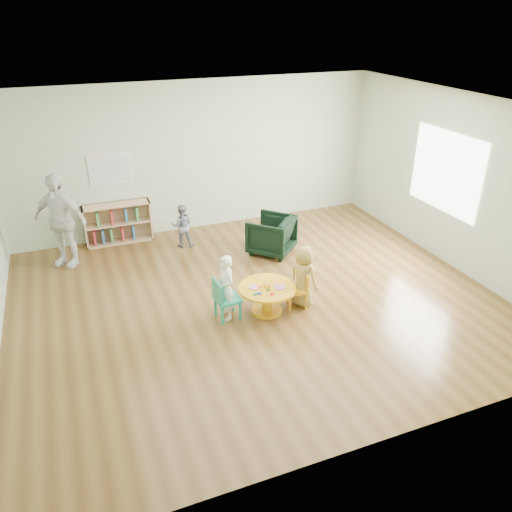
# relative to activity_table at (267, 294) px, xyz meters

# --- Properties ---
(room) EXTENTS (7.10, 7.00, 2.80)m
(room) POSITION_rel_activity_table_xyz_m (-0.02, 0.36, 1.61)
(room) COLOR brown
(room) RESTS_ON ground
(activity_table) EXTENTS (0.81, 0.81, 0.45)m
(activity_table) POSITION_rel_activity_table_xyz_m (0.00, 0.00, 0.00)
(activity_table) COLOR orange
(activity_table) RESTS_ON ground
(kid_chair_left) EXTENTS (0.35, 0.35, 0.62)m
(kid_chair_left) POSITION_rel_activity_table_xyz_m (-0.62, 0.05, 0.05)
(kid_chair_left) COLOR #1B9770
(kid_chair_left) RESTS_ON ground
(kid_chair_right) EXTENTS (0.36, 0.36, 0.55)m
(kid_chair_right) POSITION_rel_activity_table_xyz_m (0.50, -0.03, 0.01)
(kid_chair_right) COLOR orange
(kid_chair_right) RESTS_ON ground
(bookshelf) EXTENTS (1.20, 0.30, 0.75)m
(bookshelf) POSITION_rel_activity_table_xyz_m (-1.65, 3.22, 0.08)
(bookshelf) COLOR tan
(bookshelf) RESTS_ON ground
(alphabet_poster) EXTENTS (0.74, 0.01, 0.54)m
(alphabet_poster) POSITION_rel_activity_table_xyz_m (-1.64, 3.35, 1.07)
(alphabet_poster) COLOR white
(alphabet_poster) RESTS_ON ground
(armchair) EXTENTS (1.02, 1.02, 0.67)m
(armchair) POSITION_rel_activity_table_xyz_m (0.81, 1.76, 0.05)
(armchair) COLOR black
(armchair) RESTS_ON ground
(child_left) EXTENTS (0.29, 0.38, 0.95)m
(child_left) POSITION_rel_activity_table_xyz_m (-0.59, 0.08, 0.19)
(child_left) COLOR white
(child_left) RESTS_ON ground
(child_right) EXTENTS (0.45, 0.54, 0.93)m
(child_right) POSITION_rel_activity_table_xyz_m (0.56, -0.00, 0.18)
(child_right) COLOR yellow
(child_right) RESTS_ON ground
(toddler) EXTENTS (0.45, 0.39, 0.80)m
(toddler) POSITION_rel_activity_table_xyz_m (-0.58, 2.58, 0.12)
(toddler) COLOR #18203C
(toddler) RESTS_ON ground
(adult_caretaker) EXTENTS (0.99, 0.86, 1.59)m
(adult_caretaker) POSITION_rel_activity_table_xyz_m (-2.59, 2.62, 0.51)
(adult_caretaker) COLOR silver
(adult_caretaker) RESTS_ON ground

